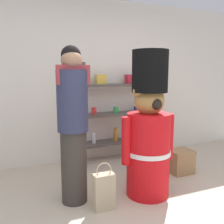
{
  "coord_description": "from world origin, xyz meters",
  "views": [
    {
      "loc": [
        -1.12,
        -1.73,
        1.41
      ],
      "look_at": [
        -0.09,
        0.75,
        1.0
      ],
      "focal_mm": 39.65,
      "sensor_mm": 36.0,
      "label": 1
    }
  ],
  "objects_px": {
    "person_shopper": "(73,123)",
    "teddy_bear_guard": "(149,132)",
    "merchandise_shelf": "(116,111)",
    "display_crate": "(180,161)",
    "shopping_bag": "(104,191)"
  },
  "relations": [
    {
      "from": "merchandise_shelf",
      "to": "display_crate",
      "type": "relative_size",
      "value": 4.74
    },
    {
      "from": "shopping_bag",
      "to": "merchandise_shelf",
      "type": "bearing_deg",
      "value": 62.24
    },
    {
      "from": "person_shopper",
      "to": "shopping_bag",
      "type": "height_order",
      "value": "person_shopper"
    },
    {
      "from": "merchandise_shelf",
      "to": "display_crate",
      "type": "bearing_deg",
      "value": -56.73
    },
    {
      "from": "teddy_bear_guard",
      "to": "person_shopper",
      "type": "distance_m",
      "value": 0.87
    },
    {
      "from": "shopping_bag",
      "to": "teddy_bear_guard",
      "type": "bearing_deg",
      "value": 11.16
    },
    {
      "from": "person_shopper",
      "to": "teddy_bear_guard",
      "type": "bearing_deg",
      "value": -11.63
    },
    {
      "from": "teddy_bear_guard",
      "to": "shopping_bag",
      "type": "xyz_separation_m",
      "value": [
        -0.59,
        -0.12,
        -0.55
      ]
    },
    {
      "from": "person_shopper",
      "to": "display_crate",
      "type": "distance_m",
      "value": 1.78
    },
    {
      "from": "merchandise_shelf",
      "to": "display_crate",
      "type": "distance_m",
      "value": 1.29
    },
    {
      "from": "merchandise_shelf",
      "to": "person_shopper",
      "type": "bearing_deg",
      "value": -131.08
    },
    {
      "from": "merchandise_shelf",
      "to": "display_crate",
      "type": "height_order",
      "value": "merchandise_shelf"
    },
    {
      "from": "teddy_bear_guard",
      "to": "person_shopper",
      "type": "height_order",
      "value": "person_shopper"
    },
    {
      "from": "merchandise_shelf",
      "to": "teddy_bear_guard",
      "type": "bearing_deg",
      "value": -96.95
    },
    {
      "from": "teddy_bear_guard",
      "to": "display_crate",
      "type": "distance_m",
      "value": 1.04
    }
  ]
}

